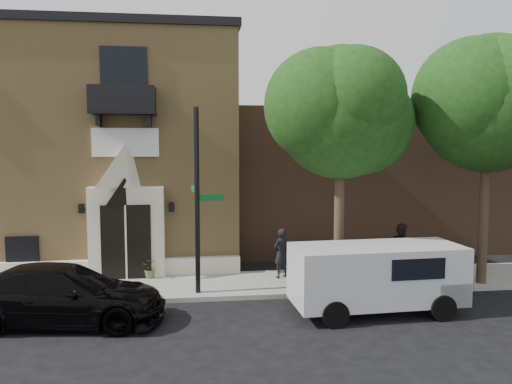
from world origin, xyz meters
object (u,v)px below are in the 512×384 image
at_px(black_sedan, 63,295).
at_px(fire_hydrant, 362,277).
at_px(street_sign, 198,201).
at_px(pedestrian_near, 281,253).
at_px(pedestrian_far, 402,249).
at_px(dumpster, 427,264).
at_px(cargo_van, 383,275).

relative_size(black_sedan, fire_hydrant, 7.01).
xyz_separation_m(street_sign, pedestrian_near, (2.92, 1.43, -2.06)).
bearing_deg(pedestrian_far, fire_hydrant, 138.08).
height_order(street_sign, dumpster, street_sign).
height_order(street_sign, pedestrian_far, street_sign).
bearing_deg(pedestrian_near, cargo_van, 90.19).
distance_m(cargo_van, pedestrian_near, 4.28).
bearing_deg(dumpster, pedestrian_far, 83.86).
height_order(street_sign, fire_hydrant, street_sign).
bearing_deg(pedestrian_near, black_sedan, -5.01).
relative_size(fire_hydrant, dumpster, 0.35).
relative_size(dumpster, pedestrian_far, 1.21).
height_order(black_sedan, pedestrian_near, pedestrian_near).
height_order(street_sign, pedestrian_near, street_sign).
bearing_deg(black_sedan, pedestrian_far, -66.79).
bearing_deg(street_sign, fire_hydrant, -13.74).
xyz_separation_m(street_sign, pedestrian_far, (7.31, 1.35, -2.01)).
bearing_deg(street_sign, cargo_van, -33.10).
relative_size(black_sedan, dumpster, 2.43).
height_order(dumpster, pedestrian_near, pedestrian_near).
height_order(black_sedan, pedestrian_far, pedestrian_far).
distance_m(fire_hydrant, pedestrian_near, 2.97).
bearing_deg(cargo_van, pedestrian_near, 119.66).
distance_m(cargo_van, fire_hydrant, 1.96).
bearing_deg(fire_hydrant, pedestrian_near, 143.58).
xyz_separation_m(cargo_van, dumpster, (2.45, 2.24, -0.30)).
bearing_deg(street_sign, dumpster, -9.98).
bearing_deg(street_sign, black_sedan, -162.25).
bearing_deg(black_sedan, fire_hydrant, -73.12).
xyz_separation_m(cargo_van, pedestrian_near, (-2.30, 3.61, -0.08)).
xyz_separation_m(pedestrian_near, pedestrian_far, (4.39, -0.08, 0.05)).
height_order(fire_hydrant, pedestrian_far, pedestrian_far).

